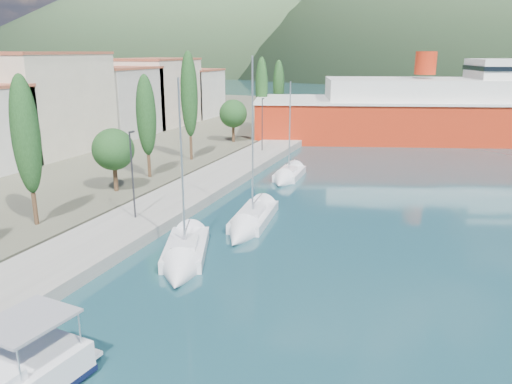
% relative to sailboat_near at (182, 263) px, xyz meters
% --- Properties ---
extents(ground, '(1400.00, 1400.00, 0.00)m').
position_rel_sailboat_near_xyz_m(ground, '(2.69, 110.96, -0.31)').
color(ground, '#1B424A').
extents(quay, '(5.00, 88.00, 0.80)m').
position_rel_sailboat_near_xyz_m(quay, '(-6.31, 16.96, 0.09)').
color(quay, gray).
rests_on(quay, ground).
extents(town_buildings, '(9.20, 69.20, 11.30)m').
position_rel_sailboat_near_xyz_m(town_buildings, '(-29.31, 27.87, 5.26)').
color(town_buildings, beige).
rests_on(town_buildings, land_strip).
extents(tree_row, '(3.56, 62.91, 11.42)m').
position_rel_sailboat_near_xyz_m(tree_row, '(-11.94, 23.00, 5.67)').
color(tree_row, '#47301E').
rests_on(tree_row, land_strip).
extents(lamp_posts, '(0.15, 49.99, 6.06)m').
position_rel_sailboat_near_xyz_m(lamp_posts, '(-6.31, 5.76, 3.77)').
color(lamp_posts, '#2D2D33').
rests_on(lamp_posts, quay).
extents(sailboat_near, '(5.20, 8.39, 11.60)m').
position_rel_sailboat_near_xyz_m(sailboat_near, '(0.00, 0.00, 0.00)').
color(sailboat_near, silver).
rests_on(sailboat_near, ground).
extents(sailboat_mid, '(3.30, 9.01, 12.67)m').
position_rel_sailboat_near_xyz_m(sailboat_mid, '(1.22, 7.00, -0.01)').
color(sailboat_mid, silver).
rests_on(sailboat_mid, ground).
extents(sailboat_far, '(2.57, 7.04, 10.19)m').
position_rel_sailboat_near_xyz_m(sailboat_far, '(-0.35, 21.07, -0.02)').
color(sailboat_far, silver).
rests_on(sailboat_far, ground).
extents(ferry, '(64.94, 31.32, 12.66)m').
position_rel_sailboat_near_xyz_m(ferry, '(18.97, 53.00, 3.54)').
color(ferry, '#B32810').
rests_on(ferry, ground).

